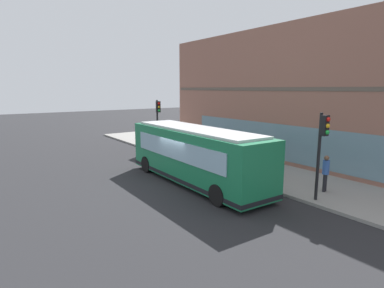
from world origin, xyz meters
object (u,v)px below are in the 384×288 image
at_px(city_bus_nearside, 195,155).
at_px(pedestrian_near_building_entrance, 188,137).
at_px(pedestrian_near_hydrant, 326,171).
at_px(traffic_light_near_corner, 322,140).
at_px(pedestrian_by_light_pole, 270,157).
at_px(fire_hydrant, 252,154).
at_px(traffic_light_down_block, 158,115).
at_px(newspaper_vending_box, 247,157).

height_order(city_bus_nearside, pedestrian_near_building_entrance, city_bus_nearside).
distance_m(city_bus_nearside, pedestrian_near_hydrant, 6.64).
distance_m(traffic_light_near_corner, pedestrian_by_light_pole, 5.47).
height_order(city_bus_nearside, fire_hydrant, city_bus_nearside).
bearing_deg(city_bus_nearside, pedestrian_near_hydrant, -52.03).
bearing_deg(traffic_light_down_block, fire_hydrant, -64.07).
xyz_separation_m(traffic_light_near_corner, pedestrian_near_building_entrance, (2.60, 14.05, -1.85)).
bearing_deg(newspaper_vending_box, city_bus_nearside, -166.62).
distance_m(traffic_light_near_corner, traffic_light_down_block, 14.99).
xyz_separation_m(city_bus_nearside, fire_hydrant, (6.43, 1.91, -1.04)).
height_order(fire_hydrant, pedestrian_by_light_pole, pedestrian_by_light_pole).
bearing_deg(newspaper_vending_box, traffic_light_near_corner, -110.04).
bearing_deg(city_bus_nearside, fire_hydrant, 16.55).
distance_m(traffic_light_near_corner, fire_hydrant, 8.90).
bearing_deg(pedestrian_near_hydrant, city_bus_nearside, 127.97).
height_order(traffic_light_near_corner, pedestrian_near_building_entrance, traffic_light_near_corner).
relative_size(pedestrian_near_hydrant, pedestrian_near_building_entrance, 1.13).
relative_size(pedestrian_near_hydrant, pedestrian_by_light_pole, 1.11).
bearing_deg(traffic_light_down_block, pedestrian_near_hydrant, -85.26).
relative_size(city_bus_nearside, traffic_light_down_block, 2.48).
relative_size(fire_hydrant, pedestrian_by_light_pole, 0.46).
bearing_deg(city_bus_nearside, newspaper_vending_box, 13.38).
relative_size(traffic_light_near_corner, fire_hydrant, 5.36).
xyz_separation_m(traffic_light_down_block, fire_hydrant, (3.54, -7.29, -2.47)).
bearing_deg(traffic_light_down_block, newspaper_vending_box, -73.40).
bearing_deg(pedestrian_near_building_entrance, newspaper_vending_box, -90.22).
distance_m(city_bus_nearside, traffic_light_down_block, 9.74).
relative_size(traffic_light_near_corner, pedestrian_near_hydrant, 2.20).
relative_size(city_bus_nearside, pedestrian_near_building_entrance, 6.30).
distance_m(traffic_light_down_block, pedestrian_near_hydrant, 14.59).
bearing_deg(fire_hydrant, newspaper_vending_box, -150.65).
bearing_deg(traffic_light_near_corner, traffic_light_down_block, 89.24).
bearing_deg(pedestrian_by_light_pole, pedestrian_near_building_entrance, 87.31).
xyz_separation_m(city_bus_nearside, pedestrian_by_light_pole, (4.84, -1.11, -0.48)).
distance_m(pedestrian_by_light_pole, pedestrian_near_building_entrance, 9.38).
xyz_separation_m(city_bus_nearside, pedestrian_near_building_entrance, (5.28, 8.25, -0.49)).
bearing_deg(newspaper_vending_box, pedestrian_near_hydrant, -100.27).
height_order(pedestrian_near_building_entrance, newspaper_vending_box, pedestrian_near_building_entrance).
bearing_deg(pedestrian_near_hydrant, fire_hydrant, 71.80).
relative_size(traffic_light_down_block, newspaper_vending_box, 4.52).
bearing_deg(pedestrian_near_building_entrance, fire_hydrant, -79.74).
height_order(traffic_light_near_corner, pedestrian_near_hydrant, traffic_light_near_corner).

